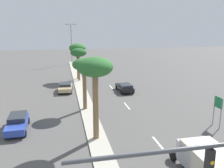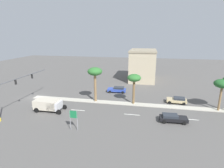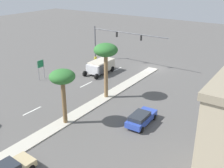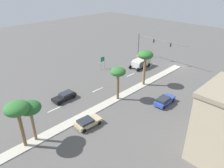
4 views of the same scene
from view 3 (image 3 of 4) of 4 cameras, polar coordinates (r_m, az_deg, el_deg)
ground_plane at (r=30.46m, az=-13.06°, el=-9.60°), size 160.00×160.00×0.00m
lane_stripe_left at (r=48.16m, az=1.06°, el=3.10°), size 0.20×2.80×0.01m
lane_stripe_center at (r=41.72m, az=-5.45°, el=-0.09°), size 0.20×2.80×0.01m
lane_stripe_right at (r=35.11m, az=-16.44°, el=-5.45°), size 0.20×2.80×0.01m
traffic_signal_gantry at (r=50.88m, az=-0.20°, el=9.06°), size 15.32×0.53×6.52m
directional_road_sign at (r=44.29m, az=-14.76°, el=3.68°), size 0.10×1.24×3.17m
palm_tree_outboard at (r=35.05m, az=-1.32°, el=6.68°), size 3.12×3.12×7.44m
palm_tree_front at (r=29.28m, az=-10.39°, el=1.08°), size 2.80×2.80×6.30m
sedan_blue_front at (r=30.74m, az=6.14°, el=-7.12°), size 2.07×4.65×1.44m
box_truck at (r=45.87m, az=-2.57°, el=3.74°), size 2.71×5.74×2.17m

